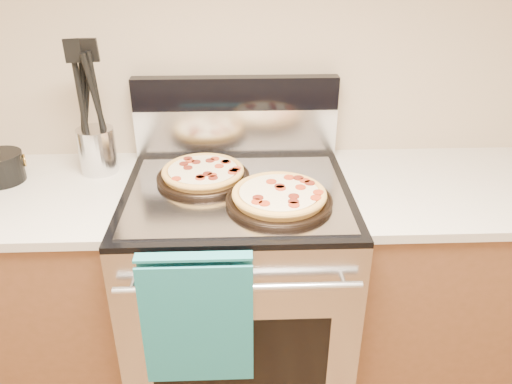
{
  "coord_description": "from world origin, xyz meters",
  "views": [
    {
      "loc": [
        0.01,
        0.16,
        1.69
      ],
      "look_at": [
        0.06,
        1.55,
        0.96
      ],
      "focal_mm": 35.0,
      "sensor_mm": 36.0,
      "label": 1
    }
  ],
  "objects_px": {
    "saucepan": "(0,169)",
    "range_body": "(239,299)",
    "utensil_crock": "(97,150)",
    "pepperoni_pizza_front": "(279,197)",
    "pepperoni_pizza_back": "(203,174)"
  },
  "relations": [
    {
      "from": "saucepan",
      "to": "range_body",
      "type": "bearing_deg",
      "value": -7.97
    },
    {
      "from": "utensil_crock",
      "to": "saucepan",
      "type": "distance_m",
      "value": 0.33
    },
    {
      "from": "utensil_crock",
      "to": "range_body",
      "type": "bearing_deg",
      "value": -20.36
    },
    {
      "from": "pepperoni_pizza_front",
      "to": "utensil_crock",
      "type": "height_order",
      "value": "utensil_crock"
    },
    {
      "from": "range_body",
      "to": "saucepan",
      "type": "distance_m",
      "value": 0.97
    },
    {
      "from": "pepperoni_pizza_back",
      "to": "pepperoni_pizza_front",
      "type": "bearing_deg",
      "value": -36.2
    },
    {
      "from": "pepperoni_pizza_front",
      "to": "utensil_crock",
      "type": "bearing_deg",
      "value": 154.79
    },
    {
      "from": "saucepan",
      "to": "utensil_crock",
      "type": "bearing_deg",
      "value": 12.28
    },
    {
      "from": "pepperoni_pizza_front",
      "to": "utensil_crock",
      "type": "relative_size",
      "value": 2.04
    },
    {
      "from": "pepperoni_pizza_back",
      "to": "utensil_crock",
      "type": "height_order",
      "value": "utensil_crock"
    },
    {
      "from": "pepperoni_pizza_front",
      "to": "pepperoni_pizza_back",
      "type": "bearing_deg",
      "value": 143.8
    },
    {
      "from": "range_body",
      "to": "pepperoni_pizza_back",
      "type": "xyz_separation_m",
      "value": [
        -0.12,
        0.07,
        0.5
      ]
    },
    {
      "from": "range_body",
      "to": "pepperoni_pizza_front",
      "type": "distance_m",
      "value": 0.53
    },
    {
      "from": "pepperoni_pizza_front",
      "to": "saucepan",
      "type": "distance_m",
      "value": 0.98
    },
    {
      "from": "range_body",
      "to": "saucepan",
      "type": "height_order",
      "value": "saucepan"
    }
  ]
}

